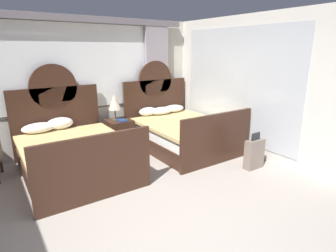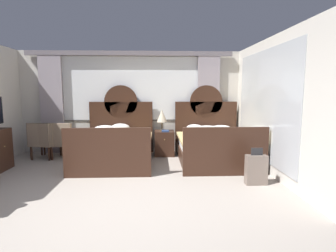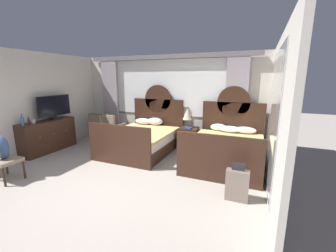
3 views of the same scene
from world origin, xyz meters
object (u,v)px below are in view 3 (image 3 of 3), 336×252
at_px(bed_near_window, 143,138).
at_px(table_lamp_on_nightstand, 187,114).
at_px(armchair_by_window_centre, 101,126).
at_px(backpack_on_bench, 2,148).
at_px(dresser_minibar, 48,136).
at_px(book_on_nightstand, 188,128).
at_px(luggage_bench, 4,161).
at_px(armchair_by_window_left, 112,127).
at_px(bed_near_mirror, 226,148).
at_px(bottle_wine_dark, 29,121).
at_px(nightstand_between_beds, 189,138).
at_px(cup_on_dresser, 34,122).
at_px(armchair_by_window_right, 100,126).
at_px(tv_flatscreen, 55,107).
at_px(suitcase_on_floor, 237,185).
at_px(bottle_spirit_blue, 22,121).

distance_m(bed_near_window, table_lamp_on_nightstand, 1.43).
height_order(armchair_by_window_centre, backpack_on_bench, backpack_on_bench).
bearing_deg(dresser_minibar, bed_near_window, 23.01).
relative_size(table_lamp_on_nightstand, book_on_nightstand, 2.10).
bearing_deg(luggage_bench, armchair_by_window_left, 84.38).
xyz_separation_m(bed_near_mirror, armchair_by_window_centre, (-4.08, 0.42, 0.12)).
relative_size(bottle_wine_dark, luggage_bench, 0.33).
bearing_deg(backpack_on_bench, nightstand_between_beds, 49.96).
relative_size(bottle_wine_dark, backpack_on_bench, 0.44).
distance_m(book_on_nightstand, backpack_on_bench, 4.24).
height_order(cup_on_dresser, armchair_by_window_left, cup_on_dresser).
xyz_separation_m(dresser_minibar, armchair_by_window_right, (0.60, 1.45, 0.04)).
height_order(bottle_wine_dark, cup_on_dresser, bottle_wine_dark).
relative_size(nightstand_between_beds, tv_flatscreen, 0.61).
height_order(table_lamp_on_nightstand, bottle_wine_dark, table_lamp_on_nightstand).
height_order(armchair_by_window_centre, armchair_by_window_right, same).
distance_m(bed_near_mirror, armchair_by_window_left, 3.65).
bearing_deg(suitcase_on_floor, cup_on_dresser, 177.41).
relative_size(bed_near_window, table_lamp_on_nightstand, 4.00).
bearing_deg(bed_near_mirror, suitcase_on_floor, -75.64).
distance_m(bed_near_window, luggage_bench, 3.12).
bearing_deg(book_on_nightstand, bed_near_window, -155.37).
bearing_deg(dresser_minibar, luggage_bench, -64.67).
bearing_deg(suitcase_on_floor, book_on_nightstand, 125.36).
xyz_separation_m(cup_on_dresser, luggage_bench, (0.76, -1.25, -0.52)).
distance_m(bed_near_mirror, book_on_nightstand, 1.27).
xyz_separation_m(bed_near_window, cup_on_dresser, (-2.41, -1.40, 0.56)).
bearing_deg(armchair_by_window_right, suitcase_on_floor, -24.48).
relative_size(nightstand_between_beds, bottle_wine_dark, 3.11).
bearing_deg(dresser_minibar, table_lamp_on_nightstand, 25.84).
relative_size(bed_near_window, suitcase_on_floor, 3.31).
height_order(bottle_spirit_blue, armchair_by_window_left, bottle_spirit_blue).
distance_m(table_lamp_on_nightstand, bottle_wine_dark, 4.09).
xyz_separation_m(bed_near_window, bottle_wine_dark, (-2.34, -1.57, 0.59)).
bearing_deg(book_on_nightstand, armchair_by_window_right, -177.91).
height_order(bed_near_mirror, backpack_on_bench, bed_near_mirror).
bearing_deg(backpack_on_bench, dresser_minibar, 115.84).
xyz_separation_m(cup_on_dresser, suitcase_on_floor, (5.11, -0.23, -0.64)).
xyz_separation_m(dresser_minibar, tv_flatscreen, (0.03, 0.29, 0.78)).
distance_m(bottle_wine_dark, armchair_by_window_right, 2.12).
xyz_separation_m(bottle_wine_dark, armchair_by_window_left, (0.99, 2.00, -0.47)).
bearing_deg(backpack_on_bench, armchair_by_window_centre, 93.26).
height_order(nightstand_between_beds, luggage_bench, nightstand_between_beds).
distance_m(book_on_nightstand, suitcase_on_floor, 2.68).
bearing_deg(dresser_minibar, armchair_by_window_right, 67.51).
distance_m(bottle_spirit_blue, bottle_wine_dark, 0.13).
bearing_deg(bed_near_mirror, tv_flatscreen, -170.89).
relative_size(bed_near_window, bottle_spirit_blue, 7.82).
xyz_separation_m(bed_near_window, luggage_bench, (-1.65, -2.65, 0.04)).
distance_m(tv_flatscreen, suitcase_on_floor, 5.26).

